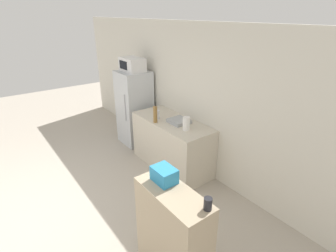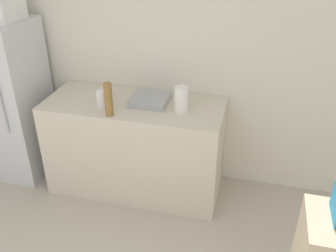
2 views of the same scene
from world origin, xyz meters
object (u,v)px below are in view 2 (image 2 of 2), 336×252
Objects in this scene: refrigerator at (10,101)px; bottle_tall at (108,99)px; bottle_short at (101,99)px; paper_towel_roll at (181,99)px.

refrigerator is 5.47× the size of bottle_tall.
refrigerator is 10.23× the size of bottle_short.
bottle_tall is at bearing -158.84° from paper_towel_roll.
refrigerator is at bearing 167.40° from bottle_tall.
paper_towel_roll is (1.77, -0.04, 0.24)m from refrigerator.
bottle_short is at bearing -7.44° from refrigerator.
refrigerator is 1.78m from paper_towel_roll.
refrigerator is 1.10m from bottle_short.
bottle_tall is 1.29× the size of paper_towel_roll.
paper_towel_roll reaches higher than bottle_short.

